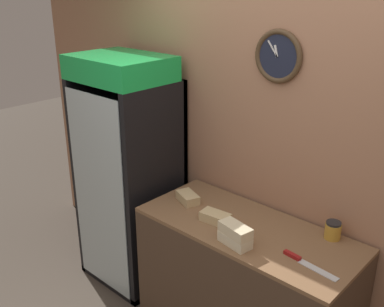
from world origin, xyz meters
TOP-DOWN VIEW (x-y plane):
  - wall_back at (-0.00, 1.23)m, footprint 5.20×0.09m
  - prep_counter at (0.00, 0.86)m, footprint 1.43×0.63m
  - beverage_cooler at (-1.17, 0.92)m, footprint 0.71×0.61m
  - sandwich_stack_bottom at (0.06, 0.65)m, footprint 0.22×0.13m
  - sandwich_stack_middle at (0.06, 0.65)m, footprint 0.22×0.14m
  - sandwich_flat_left at (-0.51, 0.86)m, footprint 0.21×0.16m
  - sandwich_flat_right at (-0.19, 0.78)m, footprint 0.20×0.12m
  - chefs_knife at (0.45, 0.76)m, footprint 0.34×0.07m
  - condiment_jar at (0.45, 1.11)m, footprint 0.10×0.10m

SIDE VIEW (x-z plane):
  - prep_counter at x=0.00m, z-range 0.00..0.92m
  - chefs_knife at x=0.45m, z-range 0.92..0.94m
  - sandwich_flat_right at x=-0.19m, z-range 0.92..0.98m
  - sandwich_flat_left at x=-0.51m, z-range 0.92..0.98m
  - sandwich_stack_bottom at x=0.06m, z-range 0.92..0.98m
  - condiment_jar at x=0.45m, z-range 0.92..1.03m
  - sandwich_stack_middle at x=0.06m, z-range 0.98..1.05m
  - beverage_cooler at x=-1.17m, z-range 0.08..1.95m
  - wall_back at x=0.00m, z-range 0.00..2.70m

